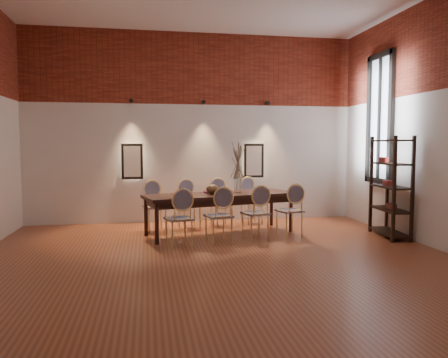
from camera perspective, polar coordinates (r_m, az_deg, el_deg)
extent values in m
cube|color=#9A5030|center=(6.14, -0.33, -11.16)|extent=(7.00, 7.00, 0.02)
cube|color=silver|center=(9.44, -3.99, 6.63)|extent=(7.00, 0.10, 4.00)
cube|color=silver|center=(2.51, 13.74, 12.38)|extent=(7.00, 0.10, 4.00)
cube|color=maroon|center=(9.50, -3.98, 14.21)|extent=(7.00, 0.02, 1.50)
cube|color=#FFEAC6|center=(9.29, -11.90, 2.26)|extent=(0.36, 0.06, 0.66)
cube|color=#FFEAC6|center=(9.57, 3.87, 2.41)|extent=(0.36, 0.06, 0.66)
cylinder|color=black|center=(9.30, -12.03, 9.98)|extent=(0.08, 0.10, 0.08)
cylinder|color=black|center=(9.37, -2.68, 10.03)|extent=(0.08, 0.10, 0.08)
cylinder|color=black|center=(9.65, 5.71, 9.85)|extent=(0.08, 0.10, 0.08)
cube|color=silver|center=(9.02, 19.76, 7.43)|extent=(0.02, 0.78, 2.38)
cube|color=black|center=(9.01, 19.65, 7.44)|extent=(0.08, 0.90, 2.50)
cube|color=black|center=(9.01, 19.65, 7.44)|extent=(0.06, 0.06, 2.40)
cube|color=#361A14|center=(8.09, -0.49, -4.55)|extent=(2.90, 1.54, 0.75)
cylinder|color=silver|center=(8.17, 1.81, -0.75)|extent=(0.14, 0.14, 0.30)
ellipsoid|color=brown|center=(7.91, -1.50, -1.36)|extent=(0.24, 0.24, 0.18)
cube|color=#8D2963|center=(8.16, -1.65, -1.71)|extent=(0.30, 0.24, 0.03)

